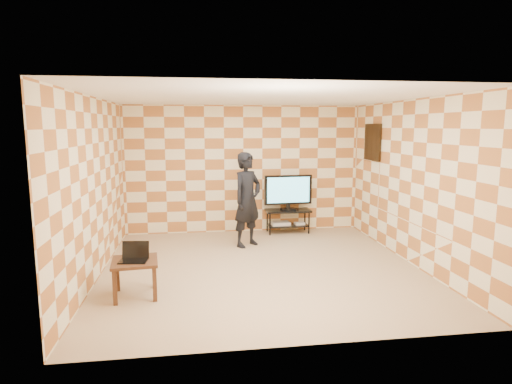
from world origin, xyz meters
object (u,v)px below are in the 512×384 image
tv (288,191)px  tv_stand (288,216)px  side_table (135,267)px  person (247,200)px

tv → tv_stand: bearing=86.8°
tv_stand → side_table: size_ratio=1.47×
person → tv_stand: bearing=3.2°
tv_stand → tv: size_ratio=0.93×
person → tv: bearing=3.1°
side_table → person: size_ratio=0.36×
tv → person: (-0.98, -0.88, -0.02)m
tv → side_table: tv is taller
tv → side_table: 4.19m
tv → person: size_ratio=0.57×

